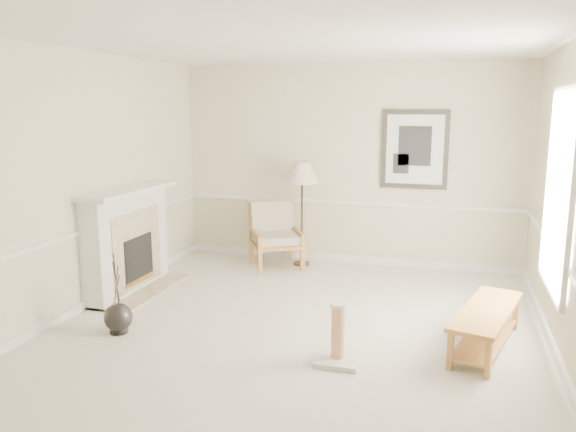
# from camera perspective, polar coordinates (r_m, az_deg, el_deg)

# --- Properties ---
(ground) EXTENTS (5.50, 5.50, 0.00)m
(ground) POSITION_cam_1_polar(r_m,az_deg,el_deg) (5.98, 0.83, -11.38)
(ground) COLOR silver
(ground) RESTS_ON ground
(room) EXTENTS (5.04, 5.54, 2.92)m
(room) POSITION_cam_1_polar(r_m,az_deg,el_deg) (5.58, 2.47, 6.78)
(room) COLOR beige
(room) RESTS_ON ground
(fireplace) EXTENTS (0.64, 1.64, 1.31)m
(fireplace) POSITION_cam_1_polar(r_m,az_deg,el_deg) (7.25, -15.95, -2.49)
(fireplace) COLOR white
(fireplace) RESTS_ON ground
(floor_vase) EXTENTS (0.29, 0.29, 0.85)m
(floor_vase) POSITION_cam_1_polar(r_m,az_deg,el_deg) (6.08, -16.85, -9.91)
(floor_vase) COLOR black
(floor_vase) RESTS_ON ground
(armchair) EXTENTS (0.97, 0.99, 0.92)m
(armchair) POSITION_cam_1_polar(r_m,az_deg,el_deg) (8.17, -1.35, -1.63)
(armchair) COLOR #A47434
(armchair) RESTS_ON ground
(floor_lamp) EXTENTS (0.59, 0.59, 1.51)m
(floor_lamp) POSITION_cam_1_polar(r_m,az_deg,el_deg) (8.06, 1.45, 4.15)
(floor_lamp) COLOR black
(floor_lamp) RESTS_ON ground
(bench) EXTENTS (0.76, 1.45, 0.40)m
(bench) POSITION_cam_1_polar(r_m,az_deg,el_deg) (5.75, 19.49, -10.10)
(bench) COLOR #A47434
(bench) RESTS_ON ground
(scratching_post) EXTENTS (0.40, 0.40, 0.56)m
(scratching_post) POSITION_cam_1_polar(r_m,az_deg,el_deg) (5.21, 5.10, -12.81)
(scratching_post) COLOR silver
(scratching_post) RESTS_ON ground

